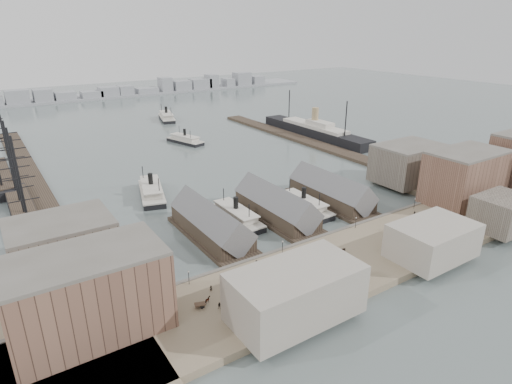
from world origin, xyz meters
TOP-DOWN VIEW (x-y plane):
  - ground at (0.00, 0.00)m, footprint 900.00×900.00m
  - quay at (0.00, -20.00)m, footprint 180.00×30.00m
  - seawall at (0.00, -5.20)m, footprint 180.00×1.20m
  - east_land at (95.00, -10.00)m, footprint 70.00×80.00m
  - west_wharf at (-68.00, 100.00)m, footprint 10.00×220.00m
  - east_wharf at (78.00, 90.00)m, footprint 10.00×180.00m
  - ferry_shed_west at (-26.00, 16.88)m, footprint 14.00×42.00m
  - ferry_shed_center at (0.00, 16.88)m, footprint 14.00×42.00m
  - ferry_shed_east at (26.00, 16.88)m, footprint 14.00×42.00m
  - warehouse_west_front at (-70.00, -12.00)m, footprint 32.00×18.00m
  - warehouse_west_back at (-70.00, 18.00)m, footprint 26.00×20.00m
  - warehouse_east_front at (66.00, -12.00)m, footprint 30.00×18.00m
  - warehouse_east_back at (68.00, 15.00)m, footprint 28.00×20.00m
  - street_bldg_center at (20.00, -32.00)m, footprint 24.00×16.00m
  - street_bldg_west at (-30.00, -32.00)m, footprint 30.00×16.00m
  - street_bldg_east at (55.00, -33.00)m, footprint 18.00×14.00m
  - lamp_post_far_w at (-45.00, -7.00)m, footprint 0.44×0.44m
  - lamp_post_near_w at (-15.00, -7.00)m, footprint 0.44×0.44m
  - lamp_post_near_e at (15.00, -7.00)m, footprint 0.44×0.44m
  - lamp_post_far_e at (45.00, -7.00)m, footprint 0.44×0.44m
  - far_shore at (-2.07, 334.14)m, footprint 500.00×40.00m
  - ferry_docked_west at (-13.00, 23.02)m, footprint 8.07×26.90m
  - ferry_docked_east at (13.00, 17.57)m, footprint 8.03×26.78m
  - ferry_open_near at (-29.40, 61.94)m, footprint 16.20×30.34m
  - ferry_open_mid at (17.34, 132.46)m, footprint 14.76×26.32m
  - ferry_open_far at (33.80, 200.75)m, footprint 15.87×30.71m
  - sailing_ship_near at (-75.21, 69.74)m, footprint 8.20×56.49m
  - ocean_steamer at (92.00, 103.48)m, footprint 12.22×89.31m
  - tram at (58.73, -16.84)m, footprint 3.60×10.45m
  - horse_cart_left at (-45.27, -16.92)m, footprint 4.83×2.78m
  - horse_cart_center at (-1.38, -17.06)m, footprint 4.83×3.43m
  - horse_cart_right at (21.36, -19.49)m, footprint 4.72×2.30m
  - pedestrian_0 at (-41.77, -12.96)m, footprint 0.76×0.65m
  - pedestrian_1 at (-43.42, -20.44)m, footprint 1.09×1.08m
  - pedestrian_2 at (-25.32, -8.77)m, footprint 1.17×1.19m
  - pedestrian_3 at (-9.47, -21.58)m, footprint 1.06×0.96m
  - pedestrian_4 at (0.03, -17.34)m, footprint 1.00×1.00m
  - pedestrian_5 at (14.45, -22.65)m, footprint 0.63×0.48m
  - pedestrian_6 at (21.92, -13.58)m, footprint 0.90×1.01m
  - pedestrian_7 at (34.57, -25.76)m, footprint 1.02×1.26m
  - pedestrian_8 at (39.90, -11.12)m, footprint 1.06×0.81m
  - pedestrian_9 at (60.00, -19.13)m, footprint 0.85×0.63m
  - pedestrian_10 at (-31.66, -26.15)m, footprint 0.69×0.75m

SIDE VIEW (x-z plane):
  - ground at x=0.00m, z-range 0.00..0.00m
  - west_wharf at x=-68.00m, z-range 0.00..1.60m
  - east_wharf at x=78.00m, z-range 0.00..1.60m
  - quay at x=0.00m, z-range 0.00..2.00m
  - east_land at x=95.00m, z-range 0.00..2.00m
  - seawall at x=0.00m, z-range 0.00..2.30m
  - ferry_open_mid at x=17.34m, z-range -2.39..6.61m
  - ferry_docked_east at x=13.00m, z-range -2.54..7.02m
  - ferry_docked_west at x=-13.00m, z-range -2.55..7.06m
  - ferry_open_near at x=-29.40m, z-range -2.76..7.62m
  - ferry_open_far at x=33.80m, z-range -2.79..7.72m
  - sailing_ship_near at x=-75.21m, z-range -14.38..19.33m
  - horse_cart_right at x=21.36m, z-range 2.03..3.49m
  - pedestrian_9 at x=60.00m, z-range 2.00..3.57m
  - horse_cart_left at x=-45.27m, z-range 2.01..3.62m
  - pedestrian_2 at x=-25.32m, z-range 2.00..3.64m
  - horse_cart_center at x=-1.38m, z-range 2.01..3.65m
  - pedestrian_10 at x=-31.66m, z-range 2.00..3.66m
  - pedestrian_5 at x=14.45m, z-range 2.00..3.66m
  - pedestrian_8 at x=39.90m, z-range 2.00..3.68m
  - pedestrian_7 at x=34.57m, z-range 2.00..3.69m
  - pedestrian_6 at x=21.92m, z-range 2.00..3.73m
  - pedestrian_3 at x=-9.47m, z-range 2.00..3.73m
  - pedestrian_4 at x=0.03m, z-range 2.00..3.75m
  - pedestrian_0 at x=-41.77m, z-range 2.00..3.76m
  - pedestrian_1 at x=-43.42m, z-range 2.00..3.78m
  - ocean_steamer at x=92.00m, z-range -5.09..12.77m
  - tram at x=58.73m, z-range 2.04..5.69m
  - far_shore at x=-2.07m, z-range -3.96..11.77m
  - ferry_shed_west at x=-26.00m, z-range -1.66..10.94m
  - ferry_shed_center at x=0.00m, z-range -1.66..10.94m
  - ferry_shed_east at x=26.00m, z-range -1.66..10.94m
  - lamp_post_far_w at x=-45.00m, z-range 2.75..6.67m
  - lamp_post_near_w at x=-15.00m, z-range 2.75..6.67m
  - lamp_post_near_e at x=15.00m, z-range 2.75..6.67m
  - lamp_post_far_e at x=45.00m, z-range 2.75..6.67m
  - street_bldg_center at x=20.00m, z-range 2.00..12.00m
  - street_bldg_east at x=55.00m, z-range 2.00..13.00m
  - street_bldg_west at x=-30.00m, z-range 2.00..14.00m
  - warehouse_west_back at x=-70.00m, z-range 2.00..16.00m
  - warehouse_east_back at x=68.00m, z-range 2.00..17.00m
  - warehouse_west_front at x=-70.00m, z-range 2.00..20.00m
  - warehouse_east_front at x=66.00m, z-range 2.00..21.00m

